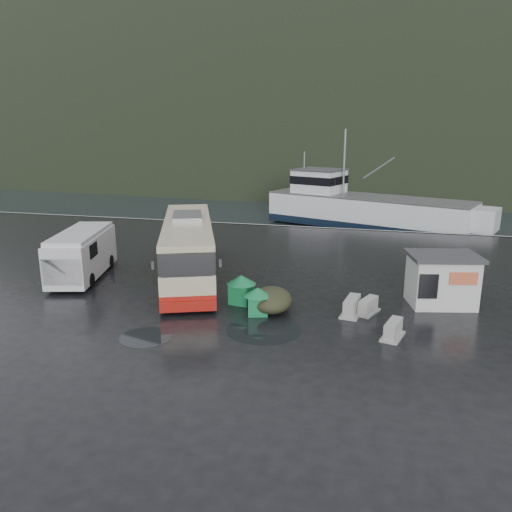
% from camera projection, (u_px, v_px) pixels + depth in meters
% --- Properties ---
extents(ground, '(160.00, 160.00, 0.00)m').
position_uv_depth(ground, '(207.00, 299.00, 25.64)').
color(ground, black).
rests_on(ground, ground).
extents(harbor_water, '(300.00, 180.00, 0.02)m').
position_uv_depth(harbor_water, '(350.00, 160.00, 128.86)').
color(harbor_water, black).
rests_on(harbor_water, ground).
extents(quay_edge, '(160.00, 0.60, 1.50)m').
position_uv_depth(quay_edge, '(282.00, 226.00, 44.41)').
color(quay_edge, '#999993').
rests_on(quay_edge, ground).
extents(headland, '(780.00, 540.00, 570.00)m').
position_uv_depth(headland, '(387.00, 143.00, 257.88)').
color(headland, black).
rests_on(headland, ground).
extents(coach_bus, '(7.54, 12.99, 3.60)m').
position_uv_depth(coach_bus, '(189.00, 277.00, 29.46)').
color(coach_bus, '#C3B793').
rests_on(coach_bus, ground).
extents(white_van, '(3.90, 7.02, 2.79)m').
position_uv_depth(white_van, '(84.00, 277.00, 29.34)').
color(white_van, silver).
rests_on(white_van, ground).
extents(waste_bin_left, '(1.20, 1.20, 1.46)m').
position_uv_depth(waste_bin_left, '(241.00, 303.00, 25.07)').
color(waste_bin_left, '#157940').
rests_on(waste_bin_left, ground).
extents(waste_bin_right, '(1.16, 1.16, 1.32)m').
position_uv_depth(waste_bin_right, '(258.00, 314.00, 23.59)').
color(waste_bin_right, '#157940').
rests_on(waste_bin_right, ground).
extents(dome_tent, '(2.45, 3.07, 1.08)m').
position_uv_depth(dome_tent, '(271.00, 310.00, 24.09)').
color(dome_tent, '#2F311D').
rests_on(dome_tent, ground).
extents(ticket_kiosk, '(3.77, 3.16, 2.59)m').
position_uv_depth(ticket_kiosk, '(439.00, 304.00, 24.88)').
color(ticket_kiosk, silver).
rests_on(ticket_kiosk, ground).
extents(jersey_barrier_a, '(1.22, 1.63, 0.73)m').
position_uv_depth(jersey_barrier_a, '(367.00, 313.00, 23.72)').
color(jersey_barrier_a, '#999993').
rests_on(jersey_barrier_a, ground).
extents(jersey_barrier_b, '(1.07, 1.76, 0.83)m').
position_uv_depth(jersey_barrier_b, '(351.00, 314.00, 23.55)').
color(jersey_barrier_b, '#999993').
rests_on(jersey_barrier_b, ground).
extents(jersey_barrier_c, '(1.11, 1.62, 0.74)m').
position_uv_depth(jersey_barrier_c, '(392.00, 338.00, 20.98)').
color(jersey_barrier_c, '#999993').
rests_on(jersey_barrier_c, ground).
extents(fishing_trawler, '(24.43, 13.49, 9.65)m').
position_uv_depth(fishing_trawler, '(367.00, 214.00, 50.39)').
color(fishing_trawler, silver).
rests_on(fishing_trawler, ground).
extents(puddles, '(7.39, 4.78, 0.01)m').
position_uv_depth(puddles, '(228.00, 332.00, 21.56)').
color(puddles, black).
rests_on(puddles, ground).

